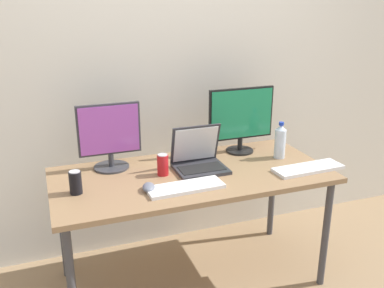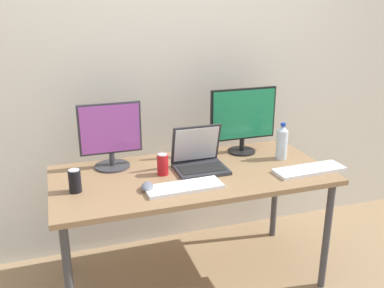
# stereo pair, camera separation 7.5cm
# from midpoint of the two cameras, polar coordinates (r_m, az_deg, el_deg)

# --- Properties ---
(ground_plane) EXTENTS (16.00, 16.00, 0.00)m
(ground_plane) POSITION_cam_midpoint_polar(r_m,az_deg,el_deg) (2.89, 0.78, -17.51)
(ground_plane) COLOR #9E7F5B
(wall_back) EXTENTS (7.00, 0.08, 2.60)m
(wall_back) POSITION_cam_midpoint_polar(r_m,az_deg,el_deg) (2.92, -2.95, 10.72)
(wall_back) COLOR silver
(wall_back) RESTS_ON ground
(work_desk) EXTENTS (1.62, 0.76, 0.74)m
(work_desk) POSITION_cam_midpoint_polar(r_m,az_deg,el_deg) (2.55, 0.84, -5.18)
(work_desk) COLOR #424247
(work_desk) RESTS_ON ground
(monitor_left) EXTENTS (0.37, 0.21, 0.40)m
(monitor_left) POSITION_cam_midpoint_polar(r_m,az_deg,el_deg) (2.58, -10.00, 1.16)
(monitor_left) COLOR #38383D
(monitor_left) RESTS_ON work_desk
(monitor_center) EXTENTS (0.45, 0.18, 0.43)m
(monitor_center) POSITION_cam_midpoint_polar(r_m,az_deg,el_deg) (2.80, 7.59, 3.43)
(monitor_center) COLOR black
(monitor_center) RESTS_ON work_desk
(laptop_silver) EXTENTS (0.30, 0.25, 0.26)m
(laptop_silver) POSITION_cam_midpoint_polar(r_m,az_deg,el_deg) (2.56, 1.77, -2.05)
(laptop_silver) COLOR #2D2D33
(laptop_silver) RESTS_ON work_desk
(keyboard_main) EXTENTS (0.44, 0.16, 0.02)m
(keyboard_main) POSITION_cam_midpoint_polar(r_m,az_deg,el_deg) (2.64, 16.16, -3.33)
(keyboard_main) COLOR white
(keyboard_main) RESTS_ON work_desk
(keyboard_aux) EXTENTS (0.42, 0.16, 0.02)m
(keyboard_aux) POSITION_cam_midpoint_polar(r_m,az_deg,el_deg) (2.31, -0.14, -5.78)
(keyboard_aux) COLOR white
(keyboard_aux) RESTS_ON work_desk
(mouse_by_keyboard) EXTENTS (0.09, 0.12, 0.04)m
(mouse_by_keyboard) POSITION_cam_midpoint_polar(r_m,az_deg,el_deg) (2.31, -5.05, -5.70)
(mouse_by_keyboard) COLOR slate
(mouse_by_keyboard) RESTS_ON work_desk
(water_bottle) EXTENTS (0.07, 0.07, 0.24)m
(water_bottle) POSITION_cam_midpoint_polar(r_m,az_deg,el_deg) (2.77, 12.66, 0.19)
(water_bottle) COLOR silver
(water_bottle) RESTS_ON work_desk
(soda_can_near_keyboard) EXTENTS (0.07, 0.07, 0.13)m
(soda_can_near_keyboard) POSITION_cam_midpoint_polar(r_m,az_deg,el_deg) (2.33, -14.47, -4.79)
(soda_can_near_keyboard) COLOR black
(soda_can_near_keyboard) RESTS_ON work_desk
(soda_can_by_laptop) EXTENTS (0.07, 0.07, 0.13)m
(soda_can_by_laptop) POSITION_cam_midpoint_polar(r_m,az_deg,el_deg) (2.48, -3.07, -2.74)
(soda_can_by_laptop) COLOR red
(soda_can_by_laptop) RESTS_ON work_desk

